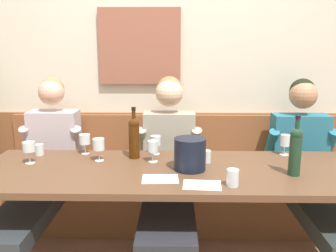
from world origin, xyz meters
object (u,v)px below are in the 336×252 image
(person_center_right_seat, at_px, (315,175))
(wine_glass_by_bottle, at_px, (156,142))
(wine_glass_center_front, at_px, (29,148))
(wine_bottle_green_tall, at_px, (295,150))
(wine_glass_mid_right, at_px, (99,145))
(water_tumbler_right, at_px, (233,178))
(person_right_seat, at_px, (168,171))
(ice_bucket, at_px, (190,154))
(wine_glass_center_rear, at_px, (285,141))
(dining_table, at_px, (173,180))
(person_left_seat, at_px, (41,171))
(water_tumbler_center, at_px, (206,157))
(wine_bottle_amber_mid, at_px, (134,136))
(wine_glass_near_bucket, at_px, (153,147))
(wall_bench, at_px, (173,195))
(wine_glass_right_end, at_px, (85,140))
(water_tumbler_left, at_px, (39,150))

(person_center_right_seat, xyz_separation_m, wine_glass_by_bottle, (-1.14, 0.01, 0.24))
(wine_glass_by_bottle, bearing_deg, wine_glass_center_front, -164.59)
(wine_bottle_green_tall, relative_size, wine_glass_mid_right, 2.36)
(water_tumbler_right, bearing_deg, person_right_seat, 121.06)
(ice_bucket, distance_m, wine_glass_center_front, 1.05)
(person_right_seat, distance_m, ice_bucket, 0.43)
(person_center_right_seat, bearing_deg, wine_glass_center_rear, 177.87)
(person_right_seat, bearing_deg, dining_table, -84.10)
(person_left_seat, xyz_separation_m, water_tumbler_center, (1.19, -0.19, 0.18))
(wine_bottle_amber_mid, bearing_deg, wine_glass_near_bucket, -33.02)
(person_right_seat, height_order, wine_glass_center_front, person_right_seat)
(wine_glass_center_rear, bearing_deg, water_tumbler_center, -162.27)
(wine_bottle_green_tall, xyz_separation_m, water_tumbler_right, (-0.39, -0.18, -0.11))
(wall_bench, distance_m, wine_bottle_green_tall, 1.24)
(wine_glass_mid_right, xyz_separation_m, wine_glass_center_front, (-0.44, -0.06, -0.00))
(wine_glass_right_end, bearing_deg, dining_table, -26.59)
(ice_bucket, bearing_deg, water_tumbler_center, 51.99)
(person_center_right_seat, distance_m, wine_bottle_amber_mid, 1.32)
(wine_glass_center_front, distance_m, water_tumbler_right, 1.33)
(wine_glass_near_bucket, height_order, wine_glass_by_bottle, wine_glass_near_bucket)
(wine_glass_by_bottle, height_order, water_tumbler_center, wine_glass_by_bottle)
(wine_glass_near_bucket, bearing_deg, person_right_seat, 61.17)
(person_center_right_seat, distance_m, wine_glass_center_rear, 0.34)
(person_left_seat, height_order, person_center_right_seat, person_left_seat)
(wine_bottle_amber_mid, height_order, wine_glass_mid_right, wine_bottle_amber_mid)
(dining_table, bearing_deg, person_right_seat, 95.90)
(wine_bottle_amber_mid, bearing_deg, person_left_seat, 171.81)
(wine_glass_mid_right, distance_m, wine_glass_by_bottle, 0.41)
(wine_bottle_amber_mid, height_order, wine_glass_center_front, wine_bottle_amber_mid)
(dining_table, distance_m, wine_glass_near_bucket, 0.26)
(ice_bucket, relative_size, wine_glass_near_bucket, 1.39)
(wine_bottle_green_tall, bearing_deg, dining_table, 172.36)
(person_right_seat, distance_m, water_tumbler_left, 0.93)
(wine_glass_right_end, bearing_deg, person_left_seat, 178.21)
(person_left_seat, distance_m, person_right_seat, 0.93)
(wine_glass_center_rear, xyz_separation_m, wine_glass_near_bucket, (-0.92, -0.18, 0.00))
(wine_glass_mid_right, distance_m, wine_glass_near_bucket, 0.36)
(wine_glass_near_bucket, height_order, water_tumbler_left, wine_glass_near_bucket)
(dining_table, xyz_separation_m, person_left_seat, (-0.97, 0.33, -0.06))
(person_left_seat, distance_m, water_tumbler_center, 1.21)
(person_center_right_seat, relative_size, water_tumbler_center, 15.65)
(dining_table, height_order, water_tumbler_left, water_tumbler_left)
(dining_table, bearing_deg, ice_bucket, -5.23)
(wine_glass_near_bucket, bearing_deg, water_tumbler_left, 170.44)
(wine_bottle_green_tall, distance_m, wine_glass_near_bucket, 0.89)
(wine_glass_center_rear, bearing_deg, wall_bench, 154.77)
(person_right_seat, bearing_deg, water_tumbler_left, -177.09)
(wine_glass_by_bottle, bearing_deg, wine_glass_center_rear, 0.00)
(wine_bottle_amber_mid, distance_m, water_tumbler_center, 0.51)
(ice_bucket, height_order, wine_glass_center_front, ice_bucket)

